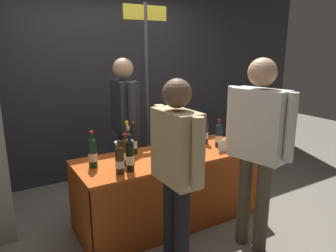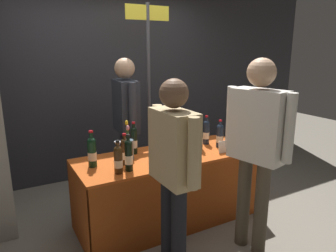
{
  "view_description": "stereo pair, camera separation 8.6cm",
  "coord_description": "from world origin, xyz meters",
  "px_view_note": "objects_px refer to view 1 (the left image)",
  "views": [
    {
      "loc": [
        -1.56,
        -2.6,
        1.79
      ],
      "look_at": [
        0.0,
        0.0,
        1.03
      ],
      "focal_mm": 33.64,
      "sensor_mm": 36.0,
      "label": 1
    },
    {
      "loc": [
        -1.48,
        -2.64,
        1.79
      ],
      "look_at": [
        0.0,
        0.0,
        1.03
      ],
      "focal_mm": 33.64,
      "sensor_mm": 36.0,
      "label": 2
    }
  ],
  "objects_px": {
    "featured_wine_bottle": "(125,151)",
    "flower_vase": "(129,148)",
    "display_bottle_0": "(219,135)",
    "taster_foreground_right": "(258,138)",
    "vendor_presenter": "(125,117)",
    "booth_signpost": "(146,77)",
    "tasting_table": "(168,175)",
    "wine_glass_mid": "(118,146)",
    "wine_glass_near_vendor": "(240,142)"
  },
  "relations": [
    {
      "from": "display_bottle_0",
      "to": "tasting_table",
      "type": "bearing_deg",
      "value": 174.45
    },
    {
      "from": "tasting_table",
      "to": "featured_wine_bottle",
      "type": "distance_m",
      "value": 0.6
    },
    {
      "from": "display_bottle_0",
      "to": "vendor_presenter",
      "type": "distance_m",
      "value": 1.1
    },
    {
      "from": "flower_vase",
      "to": "booth_signpost",
      "type": "distance_m",
      "value": 1.24
    },
    {
      "from": "display_bottle_0",
      "to": "vendor_presenter",
      "type": "relative_size",
      "value": 0.18
    },
    {
      "from": "flower_vase",
      "to": "booth_signpost",
      "type": "relative_size",
      "value": 0.16
    },
    {
      "from": "taster_foreground_right",
      "to": "tasting_table",
      "type": "bearing_deg",
      "value": 15.23
    },
    {
      "from": "booth_signpost",
      "to": "tasting_table",
      "type": "bearing_deg",
      "value": -104.95
    },
    {
      "from": "display_bottle_0",
      "to": "taster_foreground_right",
      "type": "height_order",
      "value": "taster_foreground_right"
    },
    {
      "from": "tasting_table",
      "to": "booth_signpost",
      "type": "height_order",
      "value": "booth_signpost"
    },
    {
      "from": "featured_wine_bottle",
      "to": "vendor_presenter",
      "type": "relative_size",
      "value": 0.18
    },
    {
      "from": "display_bottle_0",
      "to": "booth_signpost",
      "type": "height_order",
      "value": "booth_signpost"
    },
    {
      "from": "tasting_table",
      "to": "featured_wine_bottle",
      "type": "bearing_deg",
      "value": -175.27
    },
    {
      "from": "wine_glass_mid",
      "to": "taster_foreground_right",
      "type": "relative_size",
      "value": 0.08
    },
    {
      "from": "featured_wine_bottle",
      "to": "taster_foreground_right",
      "type": "xyz_separation_m",
      "value": [
        0.9,
        -0.74,
        0.18
      ]
    },
    {
      "from": "wine_glass_near_vendor",
      "to": "booth_signpost",
      "type": "height_order",
      "value": "booth_signpost"
    },
    {
      "from": "featured_wine_bottle",
      "to": "flower_vase",
      "type": "relative_size",
      "value": 0.78
    },
    {
      "from": "display_bottle_0",
      "to": "taster_foreground_right",
      "type": "xyz_separation_m",
      "value": [
        -0.19,
        -0.72,
        0.17
      ]
    },
    {
      "from": "featured_wine_bottle",
      "to": "taster_foreground_right",
      "type": "distance_m",
      "value": 1.18
    },
    {
      "from": "flower_vase",
      "to": "tasting_table",
      "type": "bearing_deg",
      "value": -10.72
    },
    {
      "from": "taster_foreground_right",
      "to": "vendor_presenter",
      "type": "bearing_deg",
      "value": 8.12
    },
    {
      "from": "featured_wine_bottle",
      "to": "vendor_presenter",
      "type": "xyz_separation_m",
      "value": [
        0.32,
        0.75,
        0.15
      ]
    },
    {
      "from": "taster_foreground_right",
      "to": "featured_wine_bottle",
      "type": "bearing_deg",
      "value": 37.41
    },
    {
      "from": "tasting_table",
      "to": "flower_vase",
      "type": "bearing_deg",
      "value": 169.28
    },
    {
      "from": "taster_foreground_right",
      "to": "booth_signpost",
      "type": "bearing_deg",
      "value": -7.62
    },
    {
      "from": "featured_wine_bottle",
      "to": "vendor_presenter",
      "type": "distance_m",
      "value": 0.83
    },
    {
      "from": "vendor_presenter",
      "to": "taster_foreground_right",
      "type": "height_order",
      "value": "taster_foreground_right"
    },
    {
      "from": "wine_glass_mid",
      "to": "display_bottle_0",
      "type": "bearing_deg",
      "value": -15.79
    },
    {
      "from": "flower_vase",
      "to": "taster_foreground_right",
      "type": "relative_size",
      "value": 0.22
    },
    {
      "from": "wine_glass_mid",
      "to": "flower_vase",
      "type": "xyz_separation_m",
      "value": [
        0.05,
        -0.16,
        0.01
      ]
    },
    {
      "from": "tasting_table",
      "to": "display_bottle_0",
      "type": "relative_size",
      "value": 6.08
    },
    {
      "from": "taster_foreground_right",
      "to": "wine_glass_mid",
      "type": "bearing_deg",
      "value": 27.16
    },
    {
      "from": "tasting_table",
      "to": "display_bottle_0",
      "type": "distance_m",
      "value": 0.71
    },
    {
      "from": "flower_vase",
      "to": "featured_wine_bottle",
      "type": "bearing_deg",
      "value": -125.71
    },
    {
      "from": "featured_wine_bottle",
      "to": "booth_signpost",
      "type": "relative_size",
      "value": 0.13
    },
    {
      "from": "tasting_table",
      "to": "wine_glass_near_vendor",
      "type": "height_order",
      "value": "wine_glass_near_vendor"
    },
    {
      "from": "vendor_presenter",
      "to": "booth_signpost",
      "type": "distance_m",
      "value": 0.64
    },
    {
      "from": "tasting_table",
      "to": "display_bottle_0",
      "type": "height_order",
      "value": "display_bottle_0"
    },
    {
      "from": "display_bottle_0",
      "to": "wine_glass_mid",
      "type": "bearing_deg",
      "value": 164.21
    },
    {
      "from": "display_bottle_0",
      "to": "wine_glass_mid",
      "type": "relative_size",
      "value": 2.14
    },
    {
      "from": "display_bottle_0",
      "to": "featured_wine_bottle",
      "type": "bearing_deg",
      "value": 178.97
    },
    {
      "from": "tasting_table",
      "to": "booth_signpost",
      "type": "distance_m",
      "value": 1.34
    },
    {
      "from": "wine_glass_mid",
      "to": "flower_vase",
      "type": "height_order",
      "value": "flower_vase"
    },
    {
      "from": "wine_glass_near_vendor",
      "to": "tasting_table",
      "type": "bearing_deg",
      "value": 161.04
    },
    {
      "from": "display_bottle_0",
      "to": "taster_foreground_right",
      "type": "bearing_deg",
      "value": -104.53
    },
    {
      "from": "flower_vase",
      "to": "taster_foreground_right",
      "type": "distance_m",
      "value": 1.2
    },
    {
      "from": "vendor_presenter",
      "to": "taster_foreground_right",
      "type": "distance_m",
      "value": 1.6
    },
    {
      "from": "wine_glass_mid",
      "to": "taster_foreground_right",
      "type": "xyz_separation_m",
      "value": [
        0.87,
        -1.02,
        0.2
      ]
    },
    {
      "from": "tasting_table",
      "to": "vendor_presenter",
      "type": "relative_size",
      "value": 1.11
    },
    {
      "from": "flower_vase",
      "to": "taster_foreground_right",
      "type": "xyz_separation_m",
      "value": [
        0.82,
        -0.86,
        0.19
      ]
    }
  ]
}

